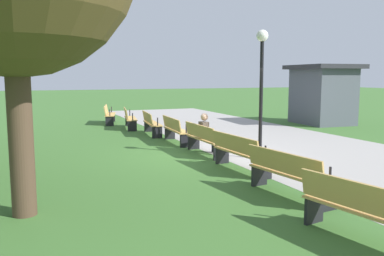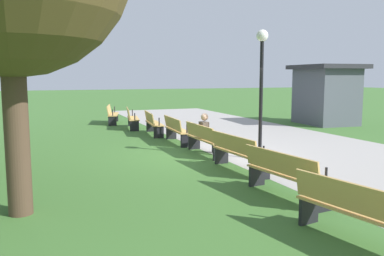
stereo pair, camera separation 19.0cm
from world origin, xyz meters
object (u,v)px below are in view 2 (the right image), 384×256
(bench_4, at_px, (204,138))
(kiosk, at_px, (326,94))
(bench_5, at_px, (238,152))
(lamp_post, at_px, (262,68))
(bench_3, at_px, (176,129))
(bench_6, at_px, (284,173))
(bench_7, at_px, (359,211))
(person_seated, at_px, (207,132))
(bench_2, at_px, (153,123))
(bench_0, at_px, (112,114))
(bench_1, at_px, (132,118))

(bench_4, xyz_separation_m, kiosk, (-4.93, 8.42, 0.97))
(bench_4, relative_size, bench_5, 0.99)
(lamp_post, bearing_deg, kiosk, 130.01)
(bench_3, height_order, bench_4, same)
(bench_5, relative_size, bench_6, 0.99)
(bench_7, height_order, lamp_post, lamp_post)
(bench_6, height_order, lamp_post, lamp_post)
(person_seated, height_order, kiosk, kiosk)
(bench_7, bearing_deg, bench_5, 163.01)
(bench_6, distance_m, person_seated, 4.59)
(bench_5, height_order, bench_7, same)
(bench_5, distance_m, kiosk, 11.15)
(bench_3, bearing_deg, kiosk, 111.07)
(bench_3, relative_size, bench_6, 0.99)
(bench_2, height_order, bench_7, same)
(bench_0, relative_size, bench_2, 1.01)
(bench_1, relative_size, bench_2, 1.01)
(bench_2, relative_size, bench_4, 1.02)
(bench_7, relative_size, lamp_post, 0.58)
(bench_0, xyz_separation_m, bench_2, (4.39, 0.79, 0.00))
(bench_3, height_order, kiosk, kiosk)
(bench_5, xyz_separation_m, kiosk, (-7.17, 8.48, 0.97))
(bench_2, bearing_deg, kiosk, 99.95)
(bench_1, height_order, bench_2, same)
(bench_0, distance_m, bench_1, 2.23)
(person_seated, relative_size, kiosk, 0.36)
(bench_1, height_order, bench_4, same)
(bench_7, xyz_separation_m, person_seated, (-6.78, 0.74, 0.16))
(bench_0, height_order, bench_7, same)
(bench_7, bearing_deg, lamp_post, 151.77)
(bench_6, bearing_deg, bench_3, 171.50)
(bench_1, distance_m, bench_7, 13.33)
(bench_5, distance_m, bench_7, 4.46)
(kiosk, bearing_deg, bench_5, -45.69)
(bench_0, xyz_separation_m, bench_1, (2.19, 0.46, 0.00))
(bench_0, bearing_deg, bench_7, 15.31)
(bench_1, height_order, bench_5, same)
(person_seated, bearing_deg, bench_0, -172.20)
(bench_1, xyz_separation_m, bench_4, (6.67, 0.59, 0.00))
(person_seated, bearing_deg, bench_2, -174.62)
(bench_1, bearing_deg, bench_3, 16.99)
(bench_1, distance_m, bench_5, 8.91)
(bench_4, relative_size, bench_6, 0.98)
(bench_0, bearing_deg, bench_5, 18.70)
(lamp_post, bearing_deg, person_seated, -139.04)
(bench_3, xyz_separation_m, person_seated, (2.12, 0.21, 0.16))
(bench_0, xyz_separation_m, person_seated, (8.74, 1.20, 0.16))
(bench_4, bearing_deg, bench_7, -5.09)
(bench_1, distance_m, bench_4, 6.69)
(bench_1, height_order, lamp_post, lamp_post)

